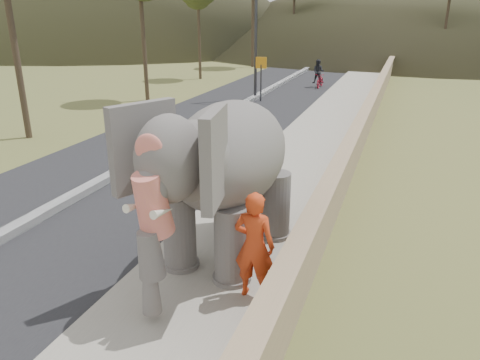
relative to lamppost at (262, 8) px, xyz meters
name	(u,v)px	position (x,y,z in m)	size (l,w,h in m)	color
ground	(224,265)	(4.69, -17.64, -4.87)	(160.00, 160.00, 0.00)	olive
road	(200,130)	(-0.31, -7.64, -4.86)	(7.00, 120.00, 0.03)	black
median	(200,128)	(-0.31, -7.64, -4.76)	(0.35, 120.00, 0.22)	black
walkway	(318,139)	(4.69, -7.64, -4.80)	(3.00, 120.00, 0.15)	#9E9687
parapet	(362,130)	(6.34, -7.64, -4.32)	(0.30, 120.00, 1.10)	tan
lamppost	(262,8)	(0.00, 0.00, 0.00)	(1.76, 0.36, 8.00)	#303036
signboard	(261,71)	(0.19, -0.56, -3.23)	(0.60, 0.08, 2.40)	#2D2D33
elephant_and_man	(231,177)	(4.71, -17.28, -3.12)	(2.80, 4.71, 3.23)	slate
motorcyclist	(320,77)	(2.34, 5.38, -4.19)	(0.84, 1.74, 1.79)	maroon
trees	(377,21)	(5.17, 11.43, -0.84)	(47.99, 43.43, 9.10)	#473828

